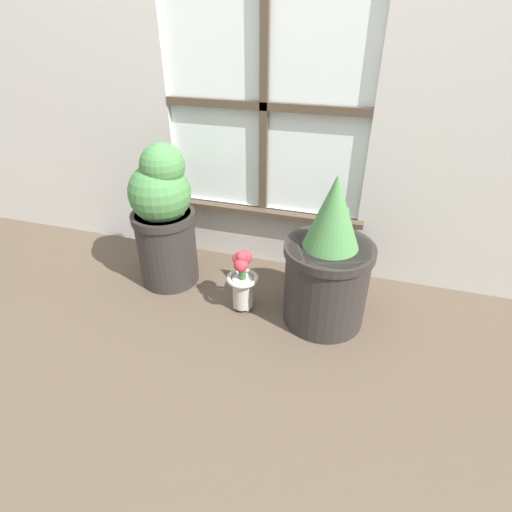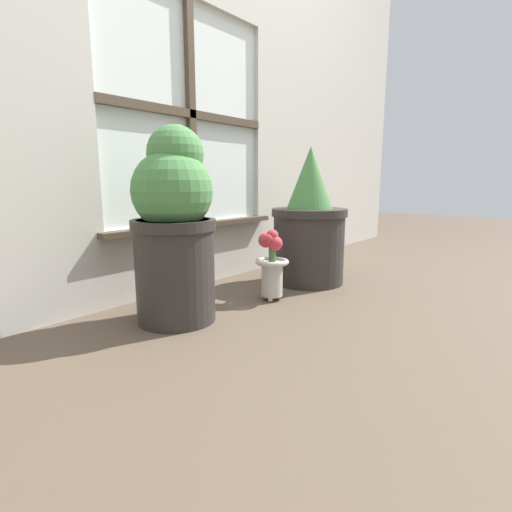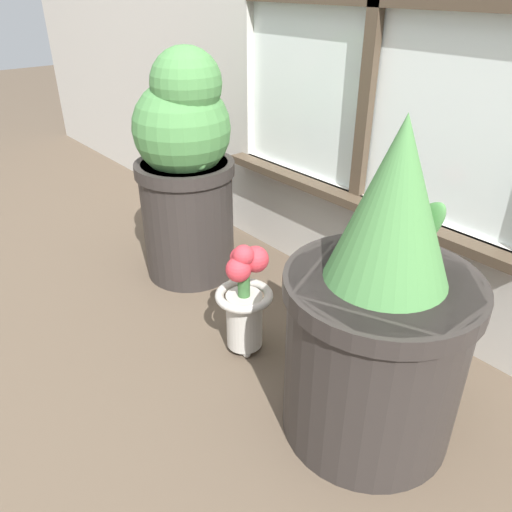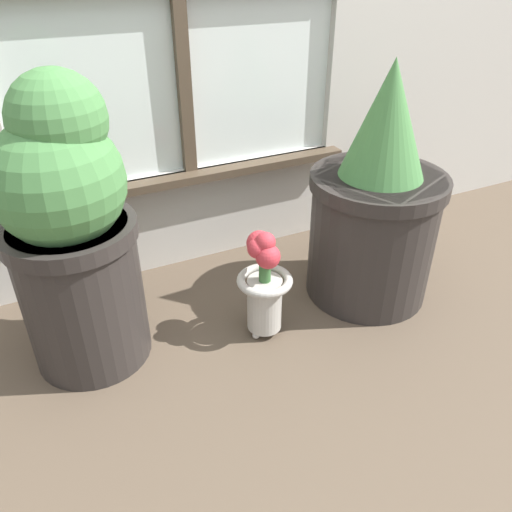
% 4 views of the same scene
% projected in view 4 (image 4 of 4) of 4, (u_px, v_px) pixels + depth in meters
% --- Properties ---
extents(ground_plane, '(10.00, 10.00, 0.00)m').
position_uv_depth(ground_plane, '(285.00, 378.00, 1.18)').
color(ground_plane, brown).
extents(potted_plant_left, '(0.29, 0.29, 0.68)m').
position_uv_depth(potted_plant_left, '(71.00, 233.00, 1.08)').
color(potted_plant_left, '#2D2826').
rests_on(potted_plant_left, ground_plane).
extents(potted_plant_right, '(0.36, 0.36, 0.66)m').
position_uv_depth(potted_plant_right, '(375.00, 207.00, 1.34)').
color(potted_plant_right, '#2D2826').
rests_on(potted_plant_right, ground_plane).
extents(flower_vase, '(0.14, 0.14, 0.30)m').
position_uv_depth(flower_vase, '(264.00, 283.00, 1.24)').
color(flower_vase, '#BCB7AD').
rests_on(flower_vase, ground_plane).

